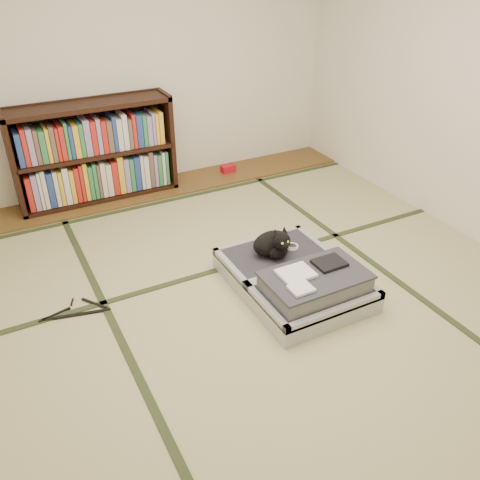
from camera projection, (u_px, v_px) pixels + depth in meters
name	position (u px, v px, depth m)	size (l,w,h in m)	color
floor	(257.00, 294.00, 3.63)	(4.50, 4.50, 0.00)	tan
wood_strip	(160.00, 188.00, 5.15)	(4.00, 0.50, 0.02)	brown
red_item	(228.00, 169.00, 5.46)	(0.15, 0.09, 0.07)	#B60E1D
room_shell	(261.00, 87.00, 2.88)	(4.50, 4.50, 4.50)	white
tatami_borders	(226.00, 260.00, 4.01)	(4.00, 4.50, 0.01)	#2D381E
bookcase	(95.00, 154.00, 4.74)	(1.48, 0.34, 0.95)	black
suitcase	(297.00, 279.00, 3.60)	(0.78, 1.04, 0.31)	#A1A1A5
cat	(274.00, 244.00, 3.74)	(0.35, 0.35, 0.28)	black
cable_coil	(292.00, 247.00, 3.88)	(0.11, 0.11, 0.03)	white
hanger	(76.00, 312.00, 3.45)	(0.46, 0.25, 0.01)	black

